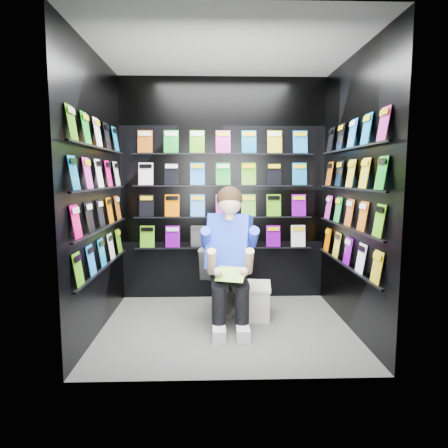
{
  "coord_description": "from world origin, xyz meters",
  "views": [
    {
      "loc": [
        -0.14,
        -3.73,
        1.47
      ],
      "look_at": [
        -0.02,
        0.15,
        1.0
      ],
      "focal_mm": 32.0,
      "sensor_mm": 36.0,
      "label": 1
    }
  ],
  "objects": [
    {
      "name": "ceiling",
      "position": [
        0.0,
        0.0,
        2.6
      ],
      "size": [
        2.4,
        2.4,
        0.0
      ],
      "primitive_type": "plane",
      "color": "white",
      "rests_on": "floor"
    },
    {
      "name": "longbox",
      "position": [
        0.35,
        0.3,
        0.16
      ],
      "size": [
        0.28,
        0.44,
        0.31
      ],
      "primitive_type": "cube",
      "rotation": [
        0.0,
        0.0,
        -0.12
      ],
      "color": "silver",
      "rests_on": "floor"
    },
    {
      "name": "wall_left",
      "position": [
        -1.2,
        0.0,
        1.3
      ],
      "size": [
        0.04,
        2.0,
        2.6
      ],
      "primitive_type": "cube",
      "color": "black",
      "rests_on": "floor"
    },
    {
      "name": "comics_left",
      "position": [
        -1.17,
        0.0,
        1.31
      ],
      "size": [
        0.06,
        1.7,
        1.37
      ],
      "primitive_type": null,
      "color": "#E80570",
      "rests_on": "wall_left"
    },
    {
      "name": "longbox_lid",
      "position": [
        0.35,
        0.3,
        0.33
      ],
      "size": [
        0.3,
        0.47,
        0.03
      ],
      "primitive_type": "cube",
      "rotation": [
        0.0,
        0.0,
        -0.12
      ],
      "color": "silver",
      "rests_on": "longbox"
    },
    {
      "name": "floor",
      "position": [
        0.0,
        0.0,
        0.0
      ],
      "size": [
        2.4,
        2.4,
        0.0
      ],
      "primitive_type": "plane",
      "color": "slate",
      "rests_on": "ground"
    },
    {
      "name": "toilet",
      "position": [
        0.03,
        0.53,
        0.37
      ],
      "size": [
        0.63,
        0.84,
        0.73
      ],
      "primitive_type": "imported",
      "rotation": [
        0.0,
        0.0,
        2.82
      ],
      "color": "white",
      "rests_on": "floor"
    },
    {
      "name": "reader",
      "position": [
        0.03,
        0.15,
        0.8
      ],
      "size": [
        0.79,
        0.96,
        1.51
      ],
      "primitive_type": null,
      "rotation": [
        0.0,
        0.0,
        -0.32
      ],
      "color": "blue",
      "rests_on": "toilet"
    },
    {
      "name": "wall_back",
      "position": [
        0.0,
        1.0,
        1.3
      ],
      "size": [
        2.4,
        0.04,
        2.6
      ],
      "primitive_type": "cube",
      "color": "black",
      "rests_on": "floor"
    },
    {
      "name": "held_comic",
      "position": [
        0.03,
        -0.2,
        0.58
      ],
      "size": [
        0.3,
        0.23,
        0.11
      ],
      "primitive_type": "cube",
      "rotation": [
        -0.96,
        0.0,
        -0.32
      ],
      "color": "green",
      "rests_on": "reader"
    },
    {
      "name": "comics_back",
      "position": [
        0.0,
        0.97,
        1.31
      ],
      "size": [
        2.1,
        0.06,
        1.37
      ],
      "primitive_type": null,
      "color": "#E80570",
      "rests_on": "wall_back"
    },
    {
      "name": "wall_front",
      "position": [
        0.0,
        -1.0,
        1.3
      ],
      "size": [
        2.4,
        0.04,
        2.6
      ],
      "primitive_type": "cube",
      "color": "black",
      "rests_on": "floor"
    },
    {
      "name": "comics_right",
      "position": [
        1.17,
        0.0,
        1.31
      ],
      "size": [
        0.06,
        1.7,
        1.37
      ],
      "primitive_type": null,
      "color": "#E80570",
      "rests_on": "wall_right"
    },
    {
      "name": "wall_right",
      "position": [
        1.2,
        0.0,
        1.3
      ],
      "size": [
        0.04,
        2.0,
        2.6
      ],
      "primitive_type": "cube",
      "color": "black",
      "rests_on": "floor"
    }
  ]
}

